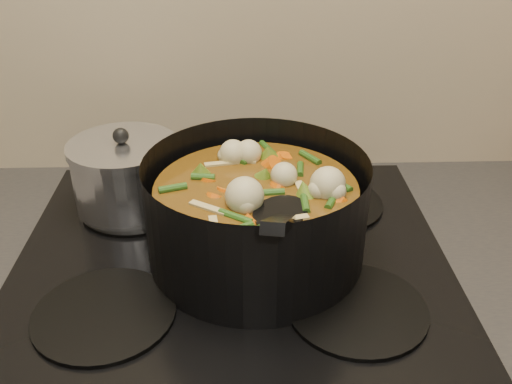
{
  "coord_description": "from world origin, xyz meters",
  "views": [
    {
      "loc": [
        0.01,
        1.25,
        1.42
      ],
      "look_at": [
        0.03,
        1.92,
        1.04
      ],
      "focal_mm": 40.0,
      "sensor_mm": 36.0,
      "label": 1
    }
  ],
  "objects": [
    {
      "name": "stovetop",
      "position": [
        0.0,
        1.93,
        0.92
      ],
      "size": [
        0.62,
        0.54,
        0.03
      ],
      "color": "black",
      "rests_on": "counter"
    },
    {
      "name": "saucepan",
      "position": [
        -0.17,
        2.06,
        0.99
      ],
      "size": [
        0.17,
        0.17,
        0.14
      ],
      "rotation": [
        0.0,
        0.0,
        -0.04
      ],
      "color": "silver",
      "rests_on": "stovetop"
    },
    {
      "name": "stockpot",
      "position": [
        0.04,
        1.92,
        1.0
      ],
      "size": [
        0.39,
        0.46,
        0.23
      ],
      "rotation": [
        0.0,
        0.0,
        -0.35
      ],
      "color": "black",
      "rests_on": "stovetop"
    }
  ]
}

